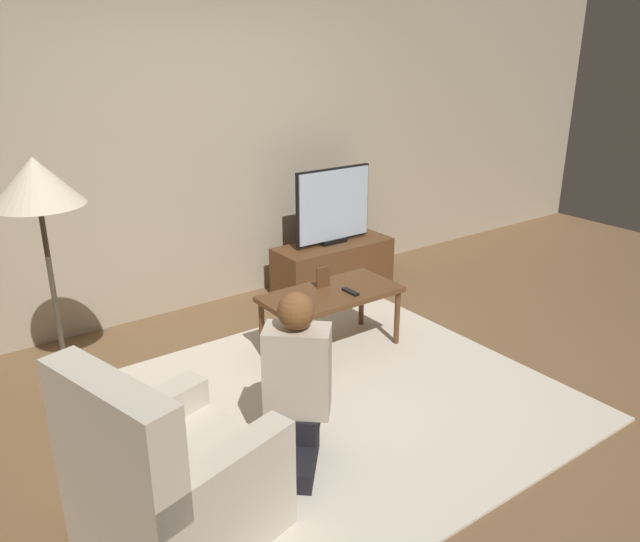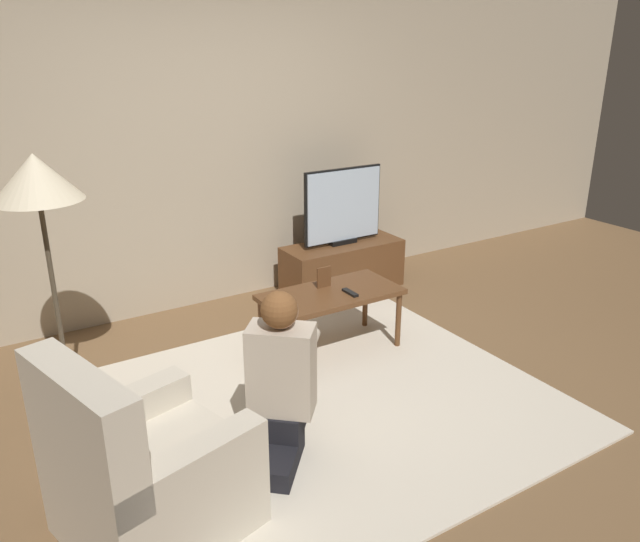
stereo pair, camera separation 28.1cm
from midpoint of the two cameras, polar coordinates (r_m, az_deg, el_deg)
name	(u,v)px [view 1 (the left image)]	position (r m, az deg, el deg)	size (l,w,h in m)	color
ground_plane	(344,400)	(3.96, 0.13, -11.74)	(10.00, 10.00, 0.00)	brown
wall_back	(195,149)	(5.11, -12.93, 10.81)	(10.00, 0.06, 2.60)	tan
rug	(344,399)	(3.96, 0.13, -11.64)	(2.50, 2.37, 0.02)	beige
tv_stand	(333,266)	(5.54, -0.25, 0.43)	(1.07, 0.42, 0.43)	brown
tv	(333,206)	(5.38, -0.28, 5.96)	(0.76, 0.08, 0.67)	black
coffee_table	(331,298)	(4.35, -0.84, -2.54)	(0.97, 0.48, 0.46)	brown
floor_lamp	(37,192)	(3.78, -26.41, 6.47)	(0.50, 0.50, 1.52)	#4C4233
armchair	(173,485)	(2.95, -16.15, -18.34)	(0.89, 0.87, 0.93)	beige
person_kneeling	(297,377)	(3.26, -4.60, -9.68)	(0.69, 0.73, 0.93)	black
picture_frame	(323,277)	(4.39, -1.54, -0.58)	(0.11, 0.01, 0.15)	brown
remote	(350,292)	(4.30, 0.94, -1.93)	(0.04, 0.15, 0.02)	black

